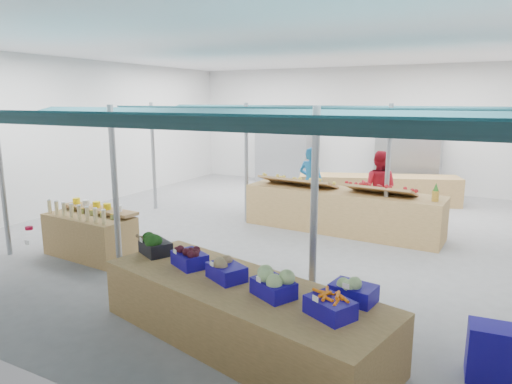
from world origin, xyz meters
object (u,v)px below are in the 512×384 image
at_px(veg_counter, 239,312).
at_px(vendor_left, 311,182).
at_px(bottle_shelf, 91,234).
at_px(crate_stack, 493,353).
at_px(vendor_right, 378,187).
at_px(fruit_counter, 341,211).

xyz_separation_m(veg_counter, vendor_left, (-1.57, 6.60, 0.53)).
relative_size(bottle_shelf, veg_counter, 0.48).
height_order(crate_stack, vendor_right, vendor_right).
bearing_deg(crate_stack, veg_counter, -169.00).
distance_m(fruit_counter, vendor_right, 1.32).
distance_m(crate_stack, vendor_left, 7.54).
distance_m(veg_counter, vendor_left, 6.80).
distance_m(crate_stack, vendor_right, 6.63).
relative_size(fruit_counter, vendor_left, 2.50).
bearing_deg(veg_counter, crate_stack, 24.34).
height_order(bottle_shelf, veg_counter, bottle_shelf).
distance_m(fruit_counter, crate_stack, 5.93).
relative_size(crate_stack, vendor_right, 0.35).
distance_m(bottle_shelf, crate_stack, 7.21).
distance_m(vendor_left, vendor_right, 1.80).
relative_size(bottle_shelf, crate_stack, 3.00).
xyz_separation_m(veg_counter, vendor_right, (0.23, 6.60, 0.53)).
relative_size(bottle_shelf, vendor_left, 1.05).
distance_m(veg_counter, crate_stack, 2.97).
height_order(bottle_shelf, vendor_right, vendor_right).
relative_size(veg_counter, fruit_counter, 0.87).
relative_size(crate_stack, vendor_left, 0.35).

